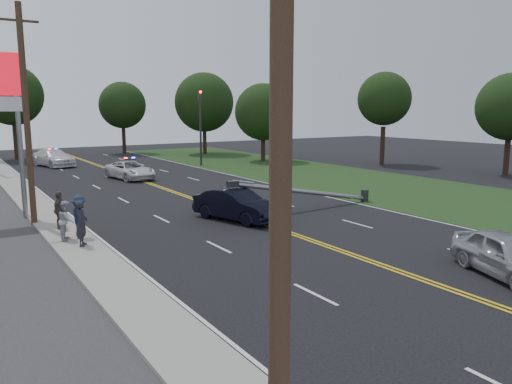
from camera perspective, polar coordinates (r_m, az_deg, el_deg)
ground at (r=18.79m, az=11.73°, el=-7.35°), size 120.00×120.00×0.00m
sidewalk at (r=23.83m, az=-21.36°, el=-4.06°), size 1.80×70.00×0.12m
grass_verge at (r=35.11m, az=16.29°, el=0.33°), size 12.00×80.00×0.01m
centerline_yellow at (r=26.64m, az=-3.36°, el=-2.13°), size 0.36×80.00×0.00m
traffic_signal at (r=47.68m, az=-6.37°, el=8.05°), size 0.28×0.41×7.05m
fallen_streetlight at (r=27.14m, az=6.45°, el=-0.01°), size 9.36×0.44×1.91m
utility_pole_near at (r=5.93m, az=2.86°, el=6.54°), size 1.60×0.28×10.00m
utility_pole_mid at (r=25.08m, az=-24.76°, el=7.97°), size 1.60×0.28×10.00m
tree_6 at (r=59.13m, az=-26.12°, el=9.90°), size 6.33×6.33×9.93m
tree_7 at (r=62.68m, az=-15.02°, el=9.56°), size 5.54×5.54×8.55m
tree_8 at (r=60.34m, az=-5.96°, el=10.16°), size 6.98×6.98×9.60m
tree_9 at (r=51.66m, az=0.82°, el=9.13°), size 5.80×5.80×7.93m
tree_12 at (r=45.22m, az=27.11°, el=8.65°), size 5.38×5.38×8.21m
tree_13 at (r=49.89m, az=14.46°, el=10.26°), size 5.07×5.07×8.84m
crashed_sedan at (r=24.24m, az=-2.25°, el=-1.48°), size 2.91×4.91×1.53m
waiting_sedan at (r=18.08m, az=26.91°, el=-6.46°), size 3.08×4.62×1.46m
emergency_a at (r=39.67m, az=-14.20°, el=2.43°), size 3.06×5.23×1.37m
emergency_b at (r=50.68m, az=-22.14°, el=3.65°), size 3.59×5.97×1.62m
bystander_a at (r=20.45m, az=-19.29°, el=-3.39°), size 0.65×0.76×1.77m
bystander_b at (r=21.62m, az=-20.86°, el=-3.03°), size 0.82×0.93×1.60m
bystander_c at (r=21.88m, az=-19.54°, el=-2.62°), size 0.67×1.14×1.75m
bystander_d at (r=23.69m, az=-21.57°, el=-1.92°), size 0.86×1.06×1.68m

